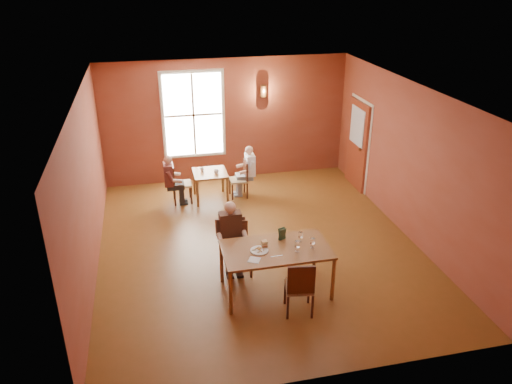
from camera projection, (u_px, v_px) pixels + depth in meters
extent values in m
cube|color=brown|center=(258.00, 245.00, 9.70)|extent=(6.00, 7.00, 0.01)
cube|color=brown|center=(226.00, 120.00, 12.18)|extent=(6.00, 0.04, 3.00)
cube|color=brown|center=(324.00, 284.00, 5.97)|extent=(6.00, 0.04, 3.00)
cube|color=brown|center=(87.00, 189.00, 8.48)|extent=(0.04, 7.00, 3.00)
cube|color=brown|center=(409.00, 161.00, 9.67)|extent=(0.04, 7.00, 3.00)
cube|color=white|center=(259.00, 92.00, 8.45)|extent=(6.00, 7.00, 0.04)
cube|color=white|center=(193.00, 115.00, 11.89)|extent=(1.36, 0.10, 1.96)
cube|color=maroon|center=(357.00, 145.00, 11.89)|extent=(0.12, 1.04, 2.10)
cylinder|color=brown|center=(263.00, 91.00, 11.98)|extent=(0.16, 0.16, 0.28)
cylinder|color=white|center=(259.00, 250.00, 7.94)|extent=(0.31, 0.31, 0.04)
cube|color=tan|center=(264.00, 245.00, 8.02)|extent=(0.10, 0.09, 0.11)
cube|color=#264531|center=(282.00, 234.00, 8.24)|extent=(0.14, 0.10, 0.21)
cube|color=silver|center=(277.00, 256.00, 7.81)|extent=(0.20, 0.02, 0.00)
cube|color=white|center=(254.00, 260.00, 7.71)|extent=(0.24, 0.24, 0.01)
imported|color=white|center=(216.00, 172.00, 11.24)|extent=(0.14, 0.14, 0.09)
imported|color=white|center=(202.00, 170.00, 11.36)|extent=(0.12, 0.12, 0.09)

